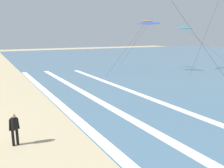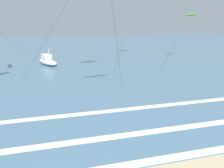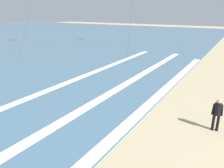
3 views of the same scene
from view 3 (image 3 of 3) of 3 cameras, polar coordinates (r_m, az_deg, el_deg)
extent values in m
cube|color=white|center=(9.99, -1.18, -14.90)|extent=(40.02, 0.64, 0.01)
cube|color=white|center=(12.49, -10.04, -7.95)|extent=(41.79, 0.67, 0.01)
cube|color=white|center=(15.62, -20.57, -3.37)|extent=(39.81, 0.66, 0.01)
cylinder|color=black|center=(11.83, 25.51, -9.01)|extent=(0.13, 0.13, 0.82)
cylinder|color=black|center=(11.81, 24.54, -8.92)|extent=(0.13, 0.13, 0.82)
cylinder|color=black|center=(11.54, 25.49, -5.86)|extent=(0.32, 0.32, 0.58)
cylinder|color=black|center=(11.57, 26.39, -6.07)|extent=(0.11, 0.15, 0.56)
cylinder|color=black|center=(11.53, 24.55, -5.88)|extent=(0.11, 0.15, 0.56)
sphere|color=tan|center=(11.39, 25.76, -4.10)|extent=(0.21, 0.21, 0.21)
cylinder|color=#333333|center=(30.89, 4.94, 18.33)|extent=(10.47, 4.37, 10.93)
cylinder|color=#333333|center=(34.12, -21.05, 14.23)|extent=(8.64, 6.72, 7.37)
camera|label=1|loc=(22.06, 32.86, 15.04)|focal=37.11mm
camera|label=2|loc=(6.21, 100.37, 11.21)|focal=39.41mm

